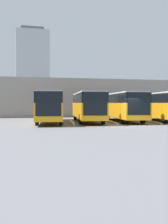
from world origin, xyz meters
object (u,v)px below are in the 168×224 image
bus_0 (161,105)px  bus_3 (49,106)px  bus_2 (88,106)px  bus_1 (123,105)px

bus_0 → bus_3: (12.42, -0.74, 0.00)m
bus_2 → bus_3: bearing=10.7°
bus_1 → bus_2: 4.14m
bus_0 → bus_2: bearing=1.6°
bus_0 → bus_2: (8.28, -0.93, 0.00)m
bus_2 → bus_3: same height
bus_1 → bus_2: size_ratio=1.00×
bus_1 → bus_3: (8.28, 0.15, 0.00)m
bus_0 → bus_1: size_ratio=1.00×
bus_0 → bus_1: bearing=-4.2°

